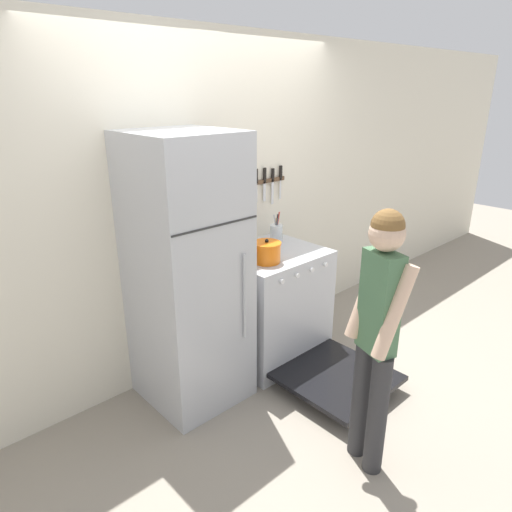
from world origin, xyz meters
TOP-DOWN VIEW (x-y plane):
  - ground_plane at (0.00, 0.00)m, footprint 14.00×14.00m
  - wall_back at (0.00, 0.03)m, footprint 10.00×0.06m
  - refrigerator at (-0.49, -0.34)m, footprint 0.65×0.70m
  - stove_range at (0.30, -0.38)m, footprint 0.81×1.43m
  - dutch_oven_pot at (0.12, -0.48)m, footprint 0.26×0.21m
  - tea_kettle at (0.13, -0.21)m, footprint 0.23×0.18m
  - utensil_jar at (0.50, -0.20)m, footprint 0.10×0.10m
  - person at (-0.12, -1.59)m, footprint 0.32×0.37m
  - wall_knife_strip at (0.58, -0.02)m, footprint 0.38×0.03m

SIDE VIEW (x-z plane):
  - ground_plane at x=0.00m, z-range 0.00..0.00m
  - stove_range at x=0.30m, z-range 0.00..0.91m
  - person at x=-0.12m, z-range 0.11..1.68m
  - refrigerator at x=-0.49m, z-range 0.00..1.89m
  - tea_kettle at x=0.13m, z-range 0.87..1.09m
  - dutch_oven_pot at x=0.12m, z-range 0.91..1.08m
  - utensil_jar at x=0.50m, z-range 0.87..1.13m
  - wall_back at x=0.00m, z-range 0.00..2.55m
  - wall_knife_strip at x=0.58m, z-range 1.24..1.57m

